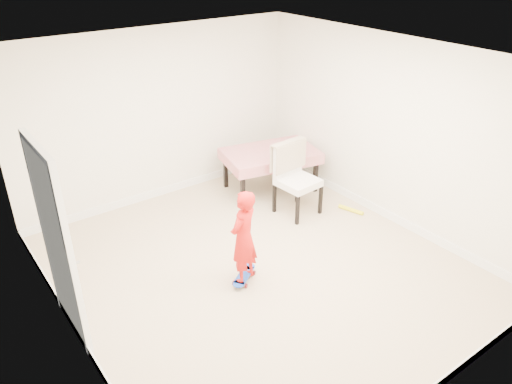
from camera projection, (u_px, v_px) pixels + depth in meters
ground at (259, 267)px, 6.27m from camera, size 5.00×5.00×0.00m
ceiling at (260, 60)px, 5.07m from camera, size 4.50×5.00×0.04m
wall_back at (160, 116)px, 7.43m from camera, size 4.50×0.04×2.60m
wall_front at (449, 283)px, 3.90m from camera, size 4.50×0.04×2.60m
wall_left at (62, 237)px, 4.49m from camera, size 0.04×5.00×2.60m
wall_right at (389, 132)px, 6.84m from camera, size 0.04×5.00×2.60m
door at (58, 247)px, 4.83m from camera, size 0.11×0.94×2.11m
baseboard_back at (166, 190)px, 8.01m from camera, size 4.50×0.02×0.12m
baseboard_left at (83, 340)px, 5.06m from camera, size 0.02×5.00×0.12m
baseboard_right at (379, 210)px, 7.42m from camera, size 0.02×5.00×0.12m
dining_table at (270, 170)px, 8.02m from camera, size 1.61×1.21×0.67m
dining_chair at (298, 180)px, 7.24m from camera, size 0.63×0.71×1.08m
skateboard at (244, 277)px, 6.02m from camera, size 0.52×0.43×0.07m
child at (244, 240)px, 5.73m from camera, size 0.51×0.43×1.18m
foam_toy at (351, 210)px, 7.50m from camera, size 0.17×0.40×0.06m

